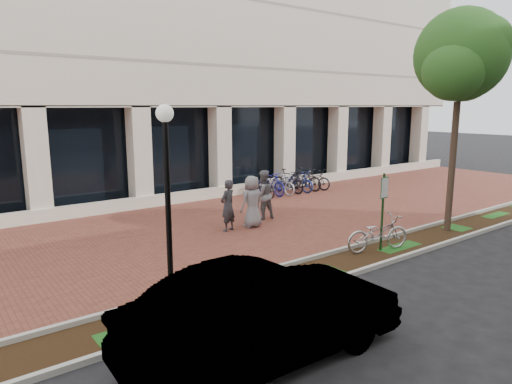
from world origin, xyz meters
TOP-DOWN VIEW (x-y plane):
  - ground at (0.00, 0.00)m, footprint 120.00×120.00m
  - brick_plaza at (0.00, 0.00)m, footprint 40.00×9.00m
  - planting_strip at (0.00, -5.25)m, footprint 40.00×1.50m
  - curb_plaza_side at (0.00, -4.50)m, footprint 40.00×0.12m
  - curb_street_side at (0.00, -6.00)m, footprint 40.00×0.12m
  - parking_sign at (1.16, -5.14)m, footprint 0.34×0.07m
  - lamppost at (-5.50, -4.80)m, footprint 0.36×0.36m
  - street_tree at (4.84, -5.08)m, footprint 3.53×2.94m
  - locked_bicycle at (1.05, -5.08)m, footprint 2.17×1.25m
  - pedestrian_left at (-1.24, -0.59)m, footprint 0.75×0.62m
  - pedestrian_mid at (0.76, 0.03)m, footprint 0.98×0.80m
  - pedestrian_right at (-0.27, -0.67)m, footprint 0.95×0.68m
  - bollard at (6.28, 3.27)m, footprint 0.12×0.12m
  - bike_rack_cluster at (5.01, 3.43)m, footprint 4.30×2.12m
  - sedan_near_curb at (-5.19, -7.66)m, footprint 5.01×1.91m

SIDE VIEW (x-z plane):
  - ground at x=0.00m, z-range 0.00..0.00m
  - brick_plaza at x=0.00m, z-range 0.00..0.01m
  - planting_strip at x=0.00m, z-range 0.00..0.01m
  - curb_plaza_side at x=0.00m, z-range 0.00..0.12m
  - curb_street_side at x=0.00m, z-range 0.00..0.12m
  - bollard at x=6.28m, z-range 0.01..1.01m
  - locked_bicycle at x=1.05m, z-range 0.00..1.08m
  - bike_rack_cluster at x=5.01m, z-range -0.04..1.13m
  - sedan_near_curb at x=-5.19m, z-range 0.00..1.63m
  - pedestrian_left at x=-1.24m, z-range 0.00..1.77m
  - pedestrian_right at x=-0.27m, z-range 0.00..1.83m
  - pedestrian_mid at x=0.76m, z-range 0.00..1.86m
  - parking_sign at x=1.16m, z-range 0.32..2.64m
  - lamppost at x=-5.50m, z-range 0.28..4.53m
  - street_tree at x=4.84m, z-range 1.98..9.28m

